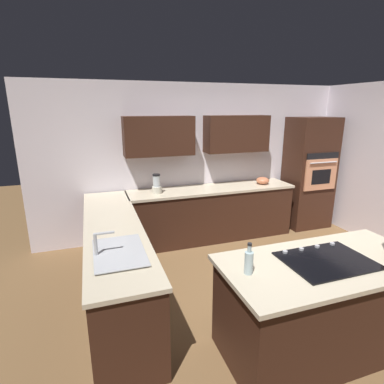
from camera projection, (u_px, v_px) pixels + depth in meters
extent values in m
plane|color=brown|center=(270.00, 290.00, 3.81)|extent=(14.00, 14.00, 0.00)
cube|color=silver|center=(209.00, 160.00, 5.38)|extent=(6.00, 0.10, 2.60)
cube|color=#381E14|center=(236.00, 134.00, 5.18)|extent=(1.10, 0.34, 0.61)
cube|color=#381E14|center=(159.00, 136.00, 4.76)|extent=(1.10, 0.34, 0.61)
cube|color=#381E14|center=(211.00, 214.00, 5.24)|extent=(2.80, 0.60, 0.86)
cube|color=beige|center=(212.00, 189.00, 5.12)|extent=(2.84, 0.64, 0.04)
cube|color=#381E14|center=(115.00, 261.00, 3.64)|extent=(0.60, 2.90, 0.86)
cube|color=beige|center=(113.00, 226.00, 3.52)|extent=(0.64, 2.94, 0.04)
cube|color=#381E14|center=(321.00, 307.00, 2.79)|extent=(1.81, 0.83, 0.86)
cube|color=beige|center=(326.00, 263.00, 2.67)|extent=(1.89, 0.91, 0.04)
cube|color=#381E14|center=(309.00, 173.00, 5.68)|extent=(0.80, 0.60, 2.04)
cube|color=tan|center=(321.00, 175.00, 5.38)|extent=(0.66, 0.03, 0.56)
cube|color=black|center=(321.00, 177.00, 5.38)|extent=(0.40, 0.01, 0.26)
cube|color=black|center=(323.00, 156.00, 5.29)|extent=(0.66, 0.02, 0.11)
cylinder|color=silver|center=(324.00, 163.00, 5.29)|extent=(0.56, 0.02, 0.02)
cube|color=#515456|center=(117.00, 245.00, 2.96)|extent=(0.40, 0.30, 0.02)
cube|color=#515456|center=(121.00, 261.00, 2.65)|extent=(0.40, 0.30, 0.02)
cube|color=#B7BABF|center=(119.00, 252.00, 2.81)|extent=(0.46, 0.70, 0.01)
cylinder|color=#B7BABF|center=(96.00, 246.00, 2.72)|extent=(0.03, 0.03, 0.22)
cylinder|color=#B7BABF|center=(104.00, 233.00, 2.71)|extent=(0.18, 0.02, 0.02)
cube|color=black|center=(327.00, 260.00, 2.67)|extent=(0.76, 0.56, 0.01)
cylinder|color=#B2B2B7|center=(332.00, 244.00, 2.96)|extent=(0.04, 0.04, 0.02)
cylinder|color=#B2B2B7|center=(317.00, 246.00, 2.90)|extent=(0.04, 0.04, 0.02)
cylinder|color=#B2B2B7|center=(301.00, 249.00, 2.84)|extent=(0.04, 0.04, 0.02)
cylinder|color=#B2B2B7|center=(285.00, 252.00, 2.79)|extent=(0.04, 0.04, 0.02)
cylinder|color=beige|center=(157.00, 190.00, 4.77)|extent=(0.15, 0.15, 0.11)
cylinder|color=silver|center=(157.00, 181.00, 4.73)|extent=(0.11, 0.11, 0.17)
cylinder|color=black|center=(156.00, 175.00, 4.71)|extent=(0.12, 0.12, 0.03)
ellipsoid|color=#CC724C|center=(263.00, 181.00, 5.36)|extent=(0.23, 0.23, 0.12)
cylinder|color=silver|center=(249.00, 263.00, 2.45)|extent=(0.07, 0.07, 0.19)
cylinder|color=silver|center=(249.00, 249.00, 2.42)|extent=(0.03, 0.03, 0.06)
cylinder|color=black|center=(250.00, 244.00, 2.41)|extent=(0.04, 0.04, 0.02)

